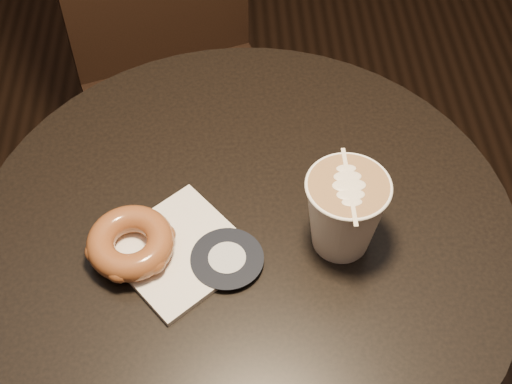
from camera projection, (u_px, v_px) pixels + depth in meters
cafe_table at (247, 306)px, 1.06m from camera, size 0.70×0.70×0.75m
chair at (172, 50)px, 1.44m from camera, size 0.48×0.48×0.96m
pastry_bag at (179, 251)px, 0.88m from camera, size 0.20×0.20×0.01m
doughnut at (131, 243)px, 0.86m from camera, size 0.11×0.11×0.03m
latte_cup at (344, 214)px, 0.85m from camera, size 0.10×0.10×0.11m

